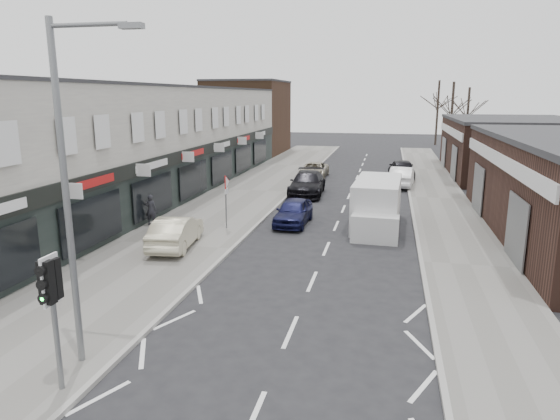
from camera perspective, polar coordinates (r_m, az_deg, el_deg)
The scene contains 20 objects.
ground at distance 12.72m, azimuth -0.62°, elevation -17.68°, with size 160.00×160.00×0.00m, color black.
pavement_left at distance 34.54m, azimuth -3.34°, elevation 2.18°, with size 5.50×64.00×0.12m, color slate.
pavement_right at distance 33.45m, azimuth 17.76°, elevation 1.23°, with size 3.50×64.00×0.12m, color slate.
shop_terrace_left at distance 34.26m, azimuth -15.61°, elevation 7.54°, with size 8.00×41.00×7.10m, color beige.
brick_block_far at distance 57.96m, azimuth -3.70°, elevation 10.43°, with size 8.00×10.00×8.00m, color #472E1E.
right_unit_far at distance 45.97m, azimuth 25.08°, elevation 6.43°, with size 10.00×16.00×4.50m, color #392119.
tree_far_a at distance 59.38m, azimuth 18.71°, elevation 5.97°, with size 3.60×3.60×8.00m, color #382D26, non-canonical shape.
tree_far_b at distance 65.61m, azimuth 20.35°, elevation 6.44°, with size 3.60×3.60×7.50m, color #382D26, non-canonical shape.
tree_far_c at distance 71.22m, azimuth 17.31°, elevation 7.11°, with size 3.60×3.60×8.50m, color #382D26, non-canonical shape.
traffic_light at distance 11.77m, azimuth -24.68°, elevation -8.49°, with size 0.28×0.60×3.10m.
street_lamp at distance 12.24m, azimuth -22.74°, elevation 3.20°, with size 2.23×0.22×8.00m.
warning_sign at distance 24.29m, azimuth -6.15°, elevation 2.70°, with size 0.12×0.80×2.70m.
white_van at distance 25.50m, azimuth 11.03°, elevation 0.57°, with size 2.41×6.23×2.39m.
sedan_on_pavement at distance 21.83m, azimuth -11.81°, elevation -2.44°, with size 1.43×4.11×1.35m, color #BFB899.
pedestrian at distance 25.84m, azimuth -14.54°, elevation 0.03°, with size 0.57×0.37×1.56m, color black.
parked_car_left_a at distance 25.64m, azimuth 1.55°, elevation -0.19°, with size 1.57×3.91×1.33m, color #12143A.
parked_car_left_b at distance 33.40m, azimuth 3.13°, elevation 3.05°, with size 2.16×5.31×1.54m, color black.
parked_car_left_c at distance 40.55m, azimuth 3.92°, elevation 4.56°, with size 2.03×4.40×1.22m, color #9D947E.
parked_car_right_a at distance 37.48m, azimuth 13.76°, elevation 3.72°, with size 1.55×4.44×1.46m, color white.
parked_car_right_b at distance 41.20m, azimuth 13.72°, elevation 4.61°, with size 1.88×4.67×1.59m, color black.
Camera 1 is at (2.47, -10.67, 6.47)m, focal length 32.00 mm.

